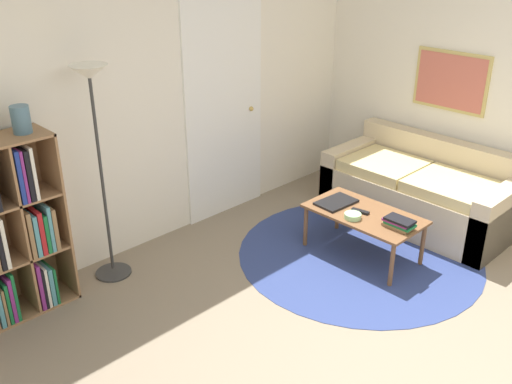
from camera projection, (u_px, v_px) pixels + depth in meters
wall_back at (163, 93)px, 4.73m from camera, size 7.50×0.11×2.60m
wall_right at (453, 76)px, 5.23m from camera, size 0.08×5.76×2.60m
rug at (359, 254)px, 4.86m from camera, size 2.05×2.05×0.01m
floor_lamp at (94, 113)px, 4.04m from camera, size 0.28×0.28×1.68m
couch at (422, 192)px, 5.37m from camera, size 0.84×1.70×0.74m
coffee_table at (364, 217)px, 4.71m from camera, size 0.52×0.95×0.40m
laptop at (336, 202)px, 4.85m from camera, size 0.36×0.25×0.02m
bowl at (353, 216)px, 4.60m from camera, size 0.14×0.14×0.04m
book_stack_on_table at (399, 223)px, 4.44m from camera, size 0.14×0.24×0.08m
remote at (360, 211)px, 4.70m from camera, size 0.07×0.16×0.02m
vase_on_shelf at (21, 120)px, 3.73m from camera, size 0.12×0.12×0.18m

